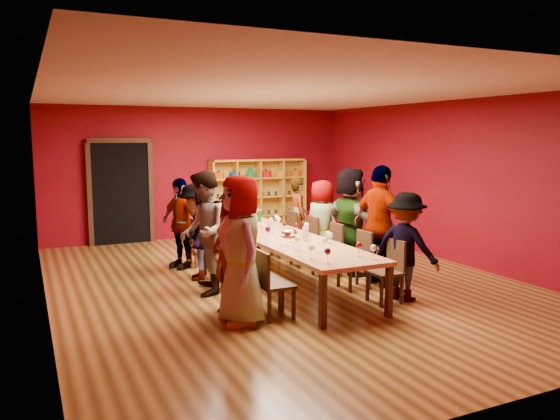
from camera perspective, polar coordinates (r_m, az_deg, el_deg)
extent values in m
cube|color=#573917|center=(8.89, 0.25, -7.57)|extent=(7.10, 9.10, 0.02)
cube|color=#62040F|center=(12.83, -8.46, 3.87)|extent=(7.10, 0.02, 3.00)
cube|color=#62040F|center=(4.98, 23.22, -2.50)|extent=(7.10, 0.02, 3.00)
cube|color=#62040F|center=(7.79, -23.74, 0.93)|extent=(0.02, 9.10, 3.00)
cube|color=#62040F|center=(10.61, 17.66, 2.82)|extent=(0.02, 9.10, 3.00)
cube|color=silver|center=(8.61, 0.26, 12.21)|extent=(7.10, 9.10, 0.02)
cube|color=#BF814F|center=(8.73, 0.25, -2.95)|extent=(1.10, 4.50, 0.06)
cube|color=black|center=(6.73, 4.50, -9.48)|extent=(0.08, 0.08, 0.69)
cube|color=black|center=(10.61, -7.21, -3.18)|extent=(0.08, 0.08, 0.69)
cube|color=black|center=(7.25, 11.32, -8.36)|extent=(0.08, 0.08, 0.69)
cube|color=black|center=(10.94, -2.32, -2.79)|extent=(0.08, 0.08, 0.69)
cube|color=black|center=(12.39, -16.32, 1.66)|extent=(1.20, 0.14, 2.20)
cube|color=black|center=(12.26, -16.47, 6.98)|extent=(1.32, 0.06, 0.10)
cube|color=black|center=(12.24, -19.28, 1.47)|extent=(0.10, 0.06, 2.20)
cube|color=black|center=(12.44, -13.32, 1.78)|extent=(0.10, 0.06, 2.20)
cube|color=gold|center=(12.73, -7.16, 1.15)|extent=(0.04, 0.40, 1.80)
cube|color=gold|center=(13.64, 2.31, 1.63)|extent=(0.04, 0.40, 1.80)
cube|color=gold|center=(13.07, -2.28, 5.24)|extent=(2.40, 0.40, 0.04)
cube|color=gold|center=(13.26, -2.24, -2.38)|extent=(2.40, 0.40, 0.04)
cube|color=gold|center=(13.31, -2.58, 1.49)|extent=(2.40, 0.02, 1.80)
cube|color=gold|center=(13.19, -2.25, -0.54)|extent=(2.36, 0.38, 0.03)
cube|color=gold|center=(13.14, -2.26, 1.41)|extent=(2.36, 0.38, 0.03)
cube|color=gold|center=(13.10, -2.27, 3.36)|extent=(2.36, 0.38, 0.03)
cube|color=gold|center=(12.92, -4.72, 1.28)|extent=(0.03, 0.38, 1.76)
cube|color=gold|center=(13.14, -2.26, 1.41)|extent=(0.03, 0.38, 1.76)
cube|color=gold|center=(13.38, 0.10, 1.53)|extent=(0.03, 0.38, 1.76)
cylinder|color=#C15A0B|center=(12.74, -6.43, 3.61)|extent=(0.26, 0.26, 0.15)
sphere|color=black|center=(12.73, -6.44, 4.03)|extent=(0.05, 0.05, 0.05)
cylinder|color=navy|center=(12.87, -4.74, 3.67)|extent=(0.26, 0.26, 0.15)
sphere|color=black|center=(12.86, -4.75, 4.09)|extent=(0.05, 0.05, 0.05)
cylinder|color=#1B6D39|center=(13.02, -3.09, 3.57)|extent=(0.26, 0.26, 0.08)
cone|color=#1B6D39|center=(13.01, -3.09, 4.23)|extent=(0.24, 0.24, 0.22)
cylinder|color=#B11417|center=(13.17, -1.47, 3.78)|extent=(0.26, 0.26, 0.15)
sphere|color=black|center=(13.16, -1.47, 4.20)|extent=(0.05, 0.05, 0.05)
cylinder|color=gold|center=(13.34, 0.10, 3.83)|extent=(0.26, 0.26, 0.15)
sphere|color=black|center=(13.33, 0.10, 4.24)|extent=(0.05, 0.05, 0.05)
cylinder|color=#C15A0B|center=(13.51, 1.64, 3.88)|extent=(0.26, 0.26, 0.15)
sphere|color=black|center=(13.51, 1.64, 4.28)|extent=(0.05, 0.05, 0.05)
cylinder|color=#1A2E1D|center=(12.83, -6.45, -0.52)|extent=(0.07, 0.07, 0.10)
cylinder|color=#1A2E1D|center=(12.89, -5.68, -0.47)|extent=(0.07, 0.07, 0.10)
cylinder|color=#1A2E1D|center=(12.95, -4.90, -0.42)|extent=(0.07, 0.07, 0.10)
cylinder|color=#1A2E1D|center=(13.01, -4.14, -0.38)|extent=(0.07, 0.07, 0.10)
cylinder|color=#1A2E1D|center=(13.08, -3.38, -0.33)|extent=(0.07, 0.07, 0.10)
cylinder|color=#1A2E1D|center=(13.15, -2.64, -0.28)|extent=(0.07, 0.07, 0.10)
cylinder|color=#1A2E1D|center=(13.22, -1.90, -0.23)|extent=(0.07, 0.07, 0.10)
cylinder|color=#1A2E1D|center=(13.29, -1.16, -0.19)|extent=(0.07, 0.07, 0.10)
cylinder|color=#1A2E1D|center=(13.37, -0.44, -0.14)|extent=(0.07, 0.07, 0.10)
cylinder|color=#1A2E1D|center=(13.45, 0.28, -0.10)|extent=(0.07, 0.07, 0.10)
cylinder|color=#1A2E1D|center=(13.53, 0.98, -0.05)|extent=(0.07, 0.07, 0.10)
cylinder|color=#1A2E1D|center=(13.61, 1.68, -0.01)|extent=(0.07, 0.07, 0.10)
cylinder|color=#1A2E1D|center=(12.77, -6.48, 1.48)|extent=(0.07, 0.07, 0.10)
cylinder|color=#1A2E1D|center=(12.83, -5.70, 1.52)|extent=(0.07, 0.07, 0.10)
cylinder|color=#1A2E1D|center=(12.89, -4.93, 1.56)|extent=(0.07, 0.07, 0.10)
cylinder|color=#1A2E1D|center=(12.96, -4.16, 1.59)|extent=(0.07, 0.07, 0.10)
cylinder|color=#1A2E1D|center=(13.03, -3.40, 1.63)|extent=(0.07, 0.07, 0.10)
cylinder|color=#1A2E1D|center=(13.09, -2.65, 1.67)|extent=(0.07, 0.07, 0.10)
cylinder|color=#1A2E1D|center=(13.17, -1.90, 1.71)|extent=(0.07, 0.07, 0.10)
cylinder|color=#1A2E1D|center=(13.24, -1.17, 1.74)|extent=(0.07, 0.07, 0.10)
cylinder|color=#1A2E1D|center=(13.32, -0.44, 1.78)|extent=(0.07, 0.07, 0.10)
cylinder|color=#1A2E1D|center=(13.39, 0.28, 1.81)|extent=(0.07, 0.07, 0.10)
cylinder|color=#1A2E1D|center=(13.48, 0.99, 1.84)|extent=(0.07, 0.07, 0.10)
cylinder|color=#1A2E1D|center=(13.56, 1.69, 1.88)|extent=(0.07, 0.07, 0.10)
cube|color=black|center=(7.08, -0.42, -7.87)|extent=(0.42, 0.42, 0.04)
cube|color=black|center=(6.95, -1.85, -6.13)|extent=(0.04, 0.40, 0.44)
cube|color=black|center=(6.93, -1.11, -10.16)|extent=(0.04, 0.04, 0.41)
cube|color=black|center=(7.07, 1.44, -9.80)|extent=(0.04, 0.04, 0.41)
cube|color=black|center=(7.23, -2.23, -9.41)|extent=(0.04, 0.04, 0.41)
cube|color=black|center=(7.36, 0.24, -9.08)|extent=(0.04, 0.04, 0.41)
imported|color=#151C3A|center=(6.78, -4.10, -4.21)|extent=(0.53, 0.93, 1.87)
cube|color=black|center=(7.45, -1.76, -7.09)|extent=(0.42, 0.42, 0.04)
cube|color=black|center=(7.32, -3.14, -5.43)|extent=(0.04, 0.40, 0.44)
cube|color=black|center=(7.29, -2.46, -9.25)|extent=(0.04, 0.04, 0.41)
cube|color=black|center=(7.43, -0.01, -8.94)|extent=(0.04, 0.04, 0.41)
cube|color=black|center=(7.60, -3.46, -8.57)|extent=(0.04, 0.04, 0.41)
cube|color=black|center=(7.72, -1.09, -8.28)|extent=(0.04, 0.04, 0.41)
imported|color=#545459|center=(7.19, -5.27, -4.45)|extent=(0.61, 0.71, 1.64)
cube|color=black|center=(8.40, -4.64, -5.42)|extent=(0.42, 0.42, 0.04)
cube|color=black|center=(8.28, -5.89, -3.92)|extent=(0.04, 0.40, 0.44)
cube|color=black|center=(8.24, -5.32, -7.30)|extent=(0.04, 0.04, 0.41)
cube|color=black|center=(8.36, -3.11, -7.06)|extent=(0.04, 0.04, 0.41)
cube|color=black|center=(8.55, -6.10, -6.75)|extent=(0.04, 0.04, 0.41)
cube|color=black|center=(8.66, -3.96, -6.54)|extent=(0.04, 0.04, 0.41)
imported|color=#516EA7|center=(8.14, -7.99, -2.37)|extent=(0.72, 0.99, 1.84)
cube|color=black|center=(9.18, -6.51, -4.32)|extent=(0.42, 0.42, 0.04)
cube|color=black|center=(9.07, -7.67, -2.93)|extent=(0.04, 0.40, 0.44)
cube|color=black|center=(9.02, -7.17, -6.01)|extent=(0.04, 0.04, 0.41)
cube|color=black|center=(9.13, -5.13, -5.82)|extent=(0.04, 0.04, 0.41)
cube|color=black|center=(9.33, -7.82, -5.56)|extent=(0.04, 0.04, 0.41)
cube|color=black|center=(9.44, -5.84, -5.38)|extent=(0.04, 0.04, 0.41)
imported|color=#121633|center=(9.00, -8.77, -2.24)|extent=(0.69, 1.10, 1.59)
cube|color=black|center=(10.01, -8.16, -3.35)|extent=(0.42, 0.42, 0.04)
cube|color=black|center=(9.91, -9.23, -2.06)|extent=(0.04, 0.40, 0.44)
cube|color=black|center=(9.85, -8.79, -4.88)|extent=(0.04, 0.04, 0.41)
cube|color=black|center=(9.95, -6.90, -4.72)|extent=(0.04, 0.04, 0.41)
cube|color=black|center=(10.17, -9.34, -4.49)|extent=(0.04, 0.04, 0.41)
cube|color=black|center=(10.26, -7.51, -4.34)|extent=(0.04, 0.04, 0.41)
imported|color=#5C7CBE|center=(9.84, -10.35, -1.36)|extent=(0.78, 1.04, 1.61)
cube|color=black|center=(7.86, 10.89, -6.45)|extent=(0.42, 0.42, 0.04)
cube|color=black|center=(7.91, 12.05, -4.59)|extent=(0.04, 0.40, 0.44)
cube|color=black|center=(7.68, 10.57, -8.50)|extent=(0.04, 0.04, 0.41)
cube|color=black|center=(7.88, 12.60, -8.14)|extent=(0.04, 0.04, 0.41)
cube|color=black|center=(7.95, 9.13, -7.91)|extent=(0.04, 0.04, 0.41)
cube|color=black|center=(8.14, 11.12, -7.59)|extent=(0.04, 0.04, 0.41)
imported|color=#151B3B|center=(7.99, 13.02, -3.73)|extent=(0.77, 1.08, 1.55)
cube|color=black|center=(8.49, 7.74, -5.32)|extent=(0.42, 0.42, 0.04)
cube|color=black|center=(8.54, 8.84, -3.62)|extent=(0.04, 0.40, 0.44)
cube|color=black|center=(8.31, 7.36, -7.19)|extent=(0.04, 0.04, 0.41)
cube|color=black|center=(8.50, 9.31, -6.90)|extent=(0.04, 0.04, 0.41)
cube|color=black|center=(8.59, 6.13, -6.68)|extent=(0.04, 0.04, 0.41)
cube|color=black|center=(8.77, 8.04, -6.42)|extent=(0.04, 0.04, 0.41)
imported|color=#121932|center=(8.66, 10.46, -1.63)|extent=(0.67, 1.17, 1.90)
cube|color=black|center=(9.18, 4.91, -4.30)|extent=(0.42, 0.42, 0.04)
cube|color=black|center=(9.23, 5.95, -2.73)|extent=(0.04, 0.40, 0.44)
cube|color=black|center=(9.00, 4.50, -6.00)|extent=(0.04, 0.04, 0.41)
cube|color=black|center=(9.17, 6.35, -5.77)|extent=(0.04, 0.04, 0.41)
cube|color=black|center=(9.29, 3.46, -5.56)|extent=(0.04, 0.04, 0.41)
cube|color=black|center=(9.46, 5.27, -5.34)|extent=(0.04, 0.04, 0.41)
imported|color=#5984B8|center=(9.33, 7.39, -1.12)|extent=(0.54, 1.71, 1.83)
cube|color=black|center=(9.89, 2.50, -3.41)|extent=(0.42, 0.42, 0.04)
cube|color=black|center=(9.94, 3.47, -1.96)|extent=(0.04, 0.40, 0.44)
cube|color=black|center=(9.71, 2.06, -4.97)|extent=(0.04, 0.04, 0.41)
cube|color=black|center=(9.87, 3.83, -4.78)|extent=(0.04, 0.04, 0.41)
cube|color=black|center=(10.01, 1.17, -4.59)|extent=(0.04, 0.04, 0.41)
cube|color=black|center=(10.16, 2.89, -4.41)|extent=(0.04, 0.04, 0.41)
imported|color=#121734|center=(10.01, 4.39, -1.29)|extent=(0.65, 0.85, 1.55)
cube|color=black|center=(10.65, 0.34, -2.61)|extent=(0.42, 0.42, 0.04)
cube|color=black|center=(10.69, 1.26, -1.27)|extent=(0.04, 0.40, 0.44)
cube|color=black|center=(10.47, -0.10, -4.04)|extent=(0.04, 0.04, 0.41)
cube|color=black|center=(10.61, 1.57, -3.88)|extent=(0.04, 0.04, 0.41)
cube|color=black|center=(10.77, -0.87, -3.71)|extent=(0.04, 0.04, 0.41)
cube|color=black|center=(10.91, 0.76, -3.56)|extent=(0.04, 0.04, 0.41)
imported|color=#4F5055|center=(10.74, 1.92, -0.69)|extent=(0.53, 0.64, 1.54)
cylinder|color=silver|center=(8.45, -1.28, -3.07)|extent=(0.07, 0.07, 0.01)
cylinder|color=silver|center=(8.44, -1.28, -2.65)|extent=(0.01, 0.01, 0.12)
ellipsoid|color=#42070F|center=(8.42, -1.28, -2.02)|extent=(0.08, 0.08, 0.10)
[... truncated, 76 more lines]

